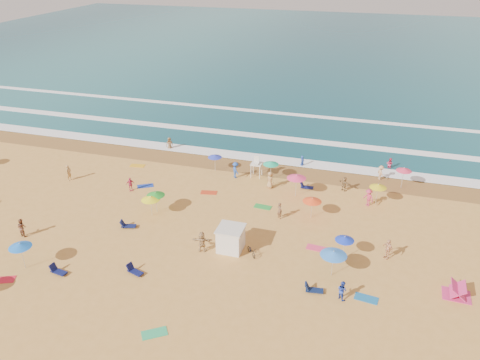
# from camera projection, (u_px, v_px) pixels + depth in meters

# --- Properties ---
(ground) EXTENTS (220.00, 220.00, 0.00)m
(ground) POSITION_uv_depth(u_px,v_px,m) (239.00, 225.00, 43.15)
(ground) COLOR gold
(ground) RESTS_ON ground
(ocean) EXTENTS (220.00, 140.00, 0.18)m
(ocean) POSITION_uv_depth(u_px,v_px,m) (336.00, 49.00, 115.00)
(ocean) COLOR #0C4756
(ocean) RESTS_ON ground
(wet_sand) EXTENTS (220.00, 220.00, 0.00)m
(wet_sand) POSITION_uv_depth(u_px,v_px,m) (270.00, 169.00, 53.83)
(wet_sand) COLOR olive
(wet_sand) RESTS_ON ground
(surf_foam) EXTENTS (200.00, 18.70, 0.05)m
(surf_foam) POSITION_uv_depth(u_px,v_px,m) (285.00, 141.00, 61.34)
(surf_foam) COLOR white
(surf_foam) RESTS_ON ground
(cabana) EXTENTS (2.00, 2.00, 2.00)m
(cabana) POSITION_uv_depth(u_px,v_px,m) (231.00, 239.00, 39.29)
(cabana) COLOR silver
(cabana) RESTS_ON ground
(cabana_roof) EXTENTS (2.20, 2.20, 0.12)m
(cabana_roof) POSITION_uv_depth(u_px,v_px,m) (231.00, 229.00, 38.81)
(cabana_roof) COLOR silver
(cabana_roof) RESTS_ON cabana
(bicycle) EXTENTS (1.37, 1.51, 0.80)m
(bicycle) POSITION_uv_depth(u_px,v_px,m) (252.00, 251.00, 38.83)
(bicycle) COLOR black
(bicycle) RESTS_ON ground
(lifeguard_stand) EXTENTS (1.20, 1.20, 2.10)m
(lifeguard_stand) POSITION_uv_depth(u_px,v_px,m) (257.00, 168.00, 51.65)
(lifeguard_stand) COLOR white
(lifeguard_stand) RESTS_ON ground
(beach_umbrellas) EXTENTS (60.65, 31.00, 0.69)m
(beach_umbrellas) POSITION_uv_depth(u_px,v_px,m) (234.00, 208.00, 41.86)
(beach_umbrellas) COLOR yellow
(beach_umbrellas) RESTS_ON ground
(loungers) EXTENTS (43.70, 20.42, 0.34)m
(loungers) POSITION_uv_depth(u_px,v_px,m) (323.00, 258.00, 38.28)
(loungers) COLOR #0E144A
(loungers) RESTS_ON ground
(towels) EXTENTS (45.03, 25.29, 0.03)m
(towels) POSITION_uv_depth(u_px,v_px,m) (257.00, 237.00, 41.40)
(towels) COLOR red
(towels) RESTS_ON ground
(beachgoers) EXTENTS (40.27, 24.96, 2.14)m
(beachgoers) POSITION_uv_depth(u_px,v_px,m) (244.00, 194.00, 46.71)
(beachgoers) COLOR brown
(beachgoers) RESTS_ON ground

